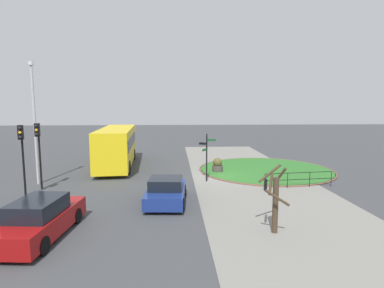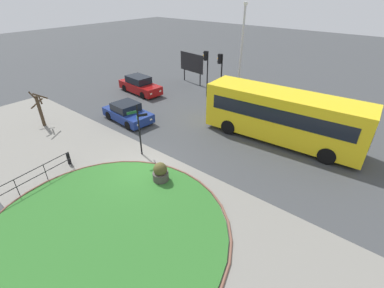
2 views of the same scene
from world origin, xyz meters
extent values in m
plane|color=#3D3F42|center=(0.00, 0.00, 0.00)|extent=(120.00, 120.00, 0.00)
cube|color=gray|center=(0.00, -2.04, 0.01)|extent=(32.00, 7.91, 0.02)
cylinder|color=#2D6B28|center=(2.19, -3.93, 0.05)|extent=(10.07, 10.07, 0.10)
torus|color=brown|center=(2.19, -3.93, 0.06)|extent=(10.38, 10.38, 0.11)
cylinder|color=black|center=(-1.18, 1.05, 1.56)|extent=(0.09, 0.09, 3.12)
sphere|color=black|center=(-1.18, 1.05, 3.17)|extent=(0.10, 0.10, 0.10)
cube|color=#195128|center=(-1.29, 0.75, 2.80)|extent=(0.22, 0.54, 0.15)
cube|color=black|center=(-1.04, 1.31, 2.54)|extent=(0.28, 0.46, 0.15)
cube|color=#195128|center=(-1.46, 1.23, 2.19)|extent=(0.50, 0.33, 0.15)
cylinder|color=black|center=(-3.60, -2.24, 0.31)|extent=(0.18, 0.18, 0.63)
sphere|color=black|center=(-3.60, -2.24, 0.66)|extent=(0.17, 0.17, 0.17)
cube|color=black|center=(-3.07, -4.46, 0.95)|extent=(0.47, 4.37, 0.03)
cube|color=black|center=(-3.07, -4.46, 0.52)|extent=(0.47, 4.37, 0.03)
cylinder|color=black|center=(-3.29, -2.28, 0.48)|extent=(0.04, 0.04, 0.95)
cylinder|color=black|center=(-3.14, -3.73, 0.48)|extent=(0.04, 0.04, 0.95)
cylinder|color=black|center=(-2.99, -5.19, 0.48)|extent=(0.04, 0.04, 0.95)
cube|color=yellow|center=(4.43, 7.97, 1.73)|extent=(9.96, 3.17, 2.92)
cube|color=black|center=(4.34, 9.21, 2.14)|extent=(8.61, 0.64, 0.88)
cube|color=black|center=(4.52, 6.73, 2.14)|extent=(8.61, 0.64, 0.88)
cube|color=black|center=(9.33, 8.32, 1.88)|extent=(0.16, 2.02, 1.10)
cube|color=black|center=(9.33, 8.32, 2.97)|extent=(0.12, 1.36, 0.28)
cylinder|color=black|center=(7.48, 9.33, 0.50)|extent=(1.02, 0.37, 1.00)
cylinder|color=black|center=(7.64, 7.06, 0.50)|extent=(1.02, 0.37, 1.00)
cylinder|color=black|center=(1.22, 8.88, 0.50)|extent=(1.02, 0.37, 1.00)
cylinder|color=black|center=(1.38, 6.61, 0.50)|extent=(1.02, 0.37, 1.00)
cube|color=navy|center=(-5.54, 3.62, 0.49)|extent=(4.08, 2.15, 0.63)
cube|color=black|center=(-5.70, 3.63, 1.08)|extent=(1.79, 1.77, 0.55)
cube|color=#EAEACC|center=(-3.52, 4.06, 0.52)|extent=(0.03, 0.20, 0.12)
cube|color=#EAEACC|center=(-3.59, 2.92, 0.52)|extent=(0.03, 0.20, 0.12)
cylinder|color=black|center=(-4.26, 4.40, 0.32)|extent=(0.65, 0.26, 0.64)
cylinder|color=black|center=(-4.37, 2.67, 0.32)|extent=(0.65, 0.26, 0.64)
cylinder|color=black|center=(-6.71, 4.56, 0.32)|extent=(0.65, 0.26, 0.64)
cylinder|color=black|center=(-6.83, 2.83, 0.32)|extent=(0.65, 0.26, 0.64)
cube|color=maroon|center=(-9.48, 8.31, 0.55)|extent=(4.71, 2.12, 0.76)
cube|color=black|center=(-9.66, 8.32, 1.24)|extent=(2.33, 1.70, 0.62)
cube|color=#EAEACC|center=(-7.15, 8.62, 0.59)|extent=(0.04, 0.20, 0.12)
cube|color=#EAEACC|center=(-7.24, 7.59, 0.59)|extent=(0.04, 0.20, 0.12)
cylinder|color=black|center=(-8.00, 8.96, 0.32)|extent=(0.66, 0.28, 0.64)
cylinder|color=black|center=(-8.14, 7.41, 0.32)|extent=(0.66, 0.28, 0.64)
cylinder|color=black|center=(-10.82, 9.21, 0.32)|extent=(0.66, 0.28, 0.64)
cylinder|color=black|center=(-10.96, 7.66, 0.32)|extent=(0.66, 0.28, 0.64)
cylinder|color=black|center=(-4.05, 11.48, 2.00)|extent=(0.11, 0.11, 4.01)
cube|color=black|center=(-4.25, 11.42, 3.62)|extent=(0.32, 0.32, 0.78)
sphere|color=black|center=(-4.39, 11.38, 3.86)|extent=(0.16, 0.16, 0.16)
sphere|color=#F2A519|center=(-4.39, 11.38, 3.62)|extent=(0.16, 0.16, 0.16)
sphere|color=black|center=(-4.39, 11.38, 3.37)|extent=(0.16, 0.16, 0.16)
cylinder|color=black|center=(-2.45, 11.27, 2.01)|extent=(0.11, 0.11, 4.01)
cube|color=black|center=(-2.65, 11.25, 3.62)|extent=(0.29, 0.29, 0.78)
sphere|color=black|center=(-2.80, 11.23, 3.87)|extent=(0.16, 0.16, 0.16)
sphere|color=#F2A519|center=(-2.80, 11.23, 3.62)|extent=(0.16, 0.16, 0.16)
sphere|color=black|center=(-2.80, 11.23, 3.38)|extent=(0.16, 0.16, 0.16)
cylinder|color=#B7B7BC|center=(-1.18, 12.02, 3.77)|extent=(0.16, 0.16, 7.53)
cylinder|color=silver|center=(-1.18, 12.02, 7.65)|extent=(0.32, 0.32, 0.22)
cylinder|color=black|center=(-8.82, 13.92, 1.05)|extent=(0.12, 0.12, 2.09)
cylinder|color=black|center=(-6.46, 13.60, 1.05)|extent=(0.12, 0.12, 2.09)
cube|color=silver|center=(-7.64, 13.76, 2.09)|extent=(3.16, 0.54, 1.72)
cube|color=black|center=(-7.65, 13.69, 2.09)|extent=(3.24, 0.47, 1.82)
cylinder|color=#47423D|center=(1.54, -0.06, 0.27)|extent=(0.82, 0.82, 0.54)
sphere|color=#4C4723|center=(1.54, -0.06, 0.77)|extent=(0.70, 0.70, 0.70)
cylinder|color=#423323|center=(-9.63, -0.80, 1.13)|extent=(0.23, 0.23, 2.25)
cylinder|color=#423323|center=(-9.50, -1.00, 2.31)|extent=(0.53, 0.38, 0.71)
cylinder|color=#423323|center=(-10.06, -0.71, 1.57)|extent=(0.28, 0.95, 0.64)
cylinder|color=#423323|center=(-9.17, -0.68, 2.32)|extent=(0.34, 1.00, 0.72)
cylinder|color=#423323|center=(-9.53, -0.62, 1.96)|extent=(0.49, 0.33, 0.81)
camera|label=1|loc=(-21.10, 3.15, 5.04)|focal=28.63mm
camera|label=2|loc=(9.85, -7.71, 8.80)|focal=25.33mm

